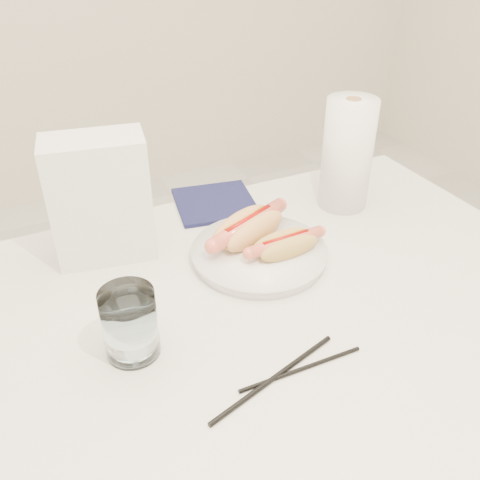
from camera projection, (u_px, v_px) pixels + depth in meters
name	position (u px, v px, depth m)	size (l,w,h in m)	color
table	(251.00, 333.00, 0.92)	(1.20, 0.80, 0.75)	silver
plate	(259.00, 255.00, 1.00)	(0.25, 0.25, 0.02)	white
hotdog_left	(248.00, 228.00, 1.02)	(0.19, 0.13, 0.05)	#F1AB60
hotdog_right	(285.00, 245.00, 0.98)	(0.16, 0.07, 0.04)	tan
water_glass	(130.00, 323.00, 0.78)	(0.08, 0.08, 0.11)	white
chopstick_near	(274.00, 378.00, 0.76)	(0.01, 0.01, 0.24)	black
chopstick_far	(301.00, 369.00, 0.77)	(0.01, 0.01, 0.20)	black
napkin_box	(101.00, 199.00, 0.96)	(0.18, 0.10, 0.24)	white
navy_napkin	(215.00, 203.00, 1.18)	(0.17, 0.17, 0.01)	#13153C
paper_towel_roll	(347.00, 154.00, 1.12)	(0.11, 0.11, 0.24)	white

